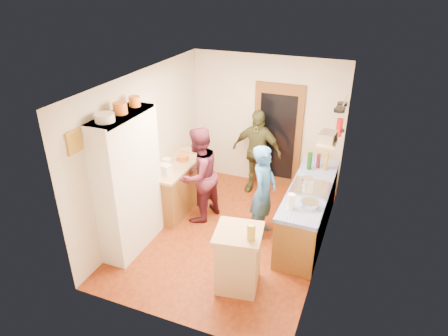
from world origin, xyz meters
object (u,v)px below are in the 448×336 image
Objects in this scene: person_hob at (265,193)px; person_back at (257,152)px; person_left at (202,175)px; island_base at (238,260)px; hutch_body at (129,184)px; right_counter_base at (308,212)px.

person_back is (-0.57, 1.39, 0.04)m from person_hob.
person_left is (-1.14, 0.10, 0.05)m from person_hob.
island_base is 1.33m from person_hob.
person_back is at bearing 62.22° from hutch_body.
island_base is 0.51× the size of person_left.
person_hob reaches higher than right_counter_base.
person_hob is (1.83, 1.01, -0.31)m from hutch_body.
person_hob is at bearing -156.50° from right_counter_base.
right_counter_base is at bearing 27.47° from hutch_body.
hutch_body is at bearing -152.53° from right_counter_base.
person_hob is 0.94× the size of person_left.
right_counter_base is 1.38× the size of person_hob.
person_back is (0.57, 1.29, -0.01)m from person_left.
right_counter_base is 1.32× the size of person_back.
person_back reaches higher than person_hob.
island_base is at bearing 56.93° from person_left.
right_counter_base is at bearing -63.05° from person_hob.
person_left is 1.02× the size of person_back.
hutch_body is 1.00× the size of right_counter_base.
hutch_body is at bearing 122.30° from person_hob.
person_hob is 1.15m from person_left.
island_base is (1.86, -0.27, -0.67)m from hutch_body.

